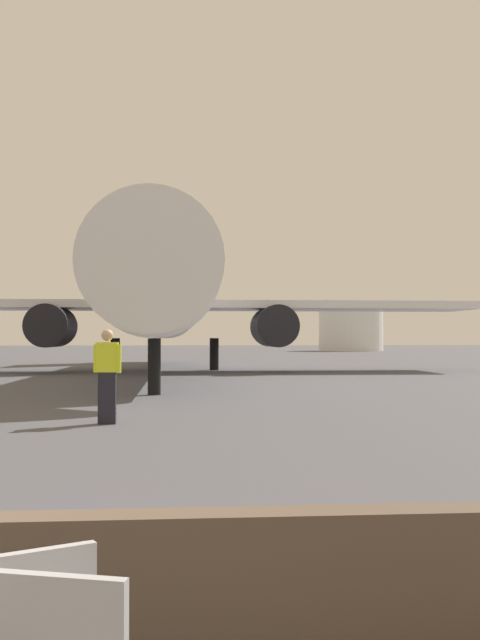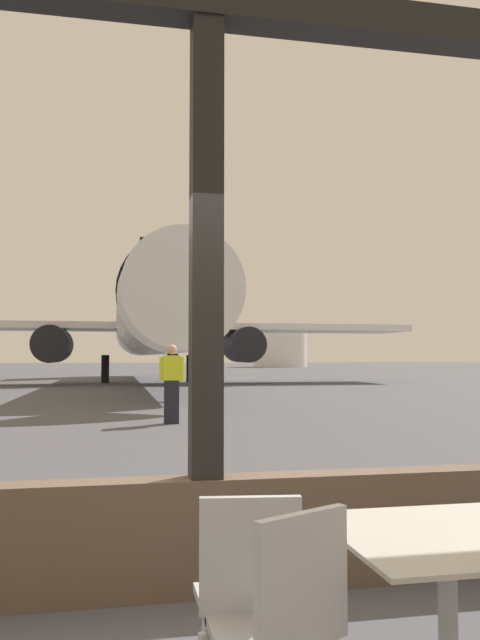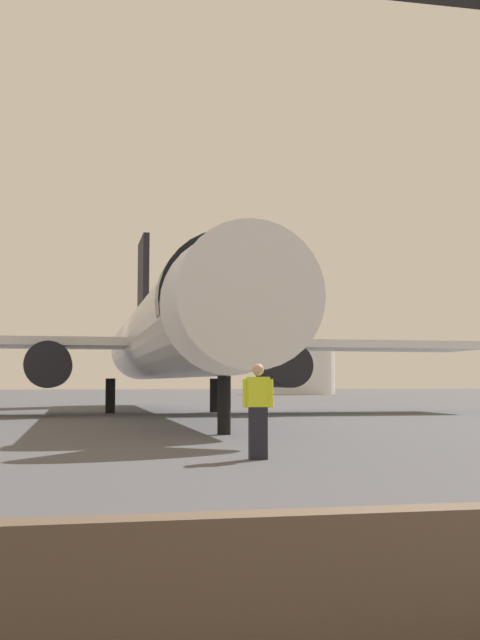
% 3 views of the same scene
% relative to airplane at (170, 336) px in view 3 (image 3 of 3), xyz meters
% --- Properties ---
extents(ground_plane, '(220.00, 220.00, 0.00)m').
position_rel_airplane_xyz_m(ground_plane, '(-1.30, 10.46, -3.40)').
color(ground_plane, '#4C4C51').
extents(airplane, '(29.45, 33.08, 10.25)m').
position_rel_airplane_xyz_m(airplane, '(0.00, 0.00, 0.00)').
color(airplane, silver).
rests_on(airplane, ground).
extents(ground_crew_worker, '(0.53, 0.29, 1.74)m').
position_rel_airplane_xyz_m(ground_crew_worker, '(-0.63, -19.62, -2.49)').
color(ground_crew_worker, black).
rests_on(ground_crew_worker, ground).
extents(fuel_storage_tank, '(7.78, 7.78, 5.42)m').
position_rel_airplane_xyz_m(fuel_storage_tank, '(21.57, 54.10, -0.69)').
color(fuel_storage_tank, white).
rests_on(fuel_storage_tank, ground).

